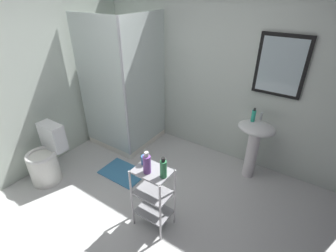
# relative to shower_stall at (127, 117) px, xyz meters

# --- Properties ---
(ground_plane) EXTENTS (4.20, 4.20, 0.02)m
(ground_plane) POSITION_rel_shower_stall_xyz_m (1.20, -1.23, -0.47)
(ground_plane) COLOR silver
(wall_back) EXTENTS (4.20, 0.14, 2.50)m
(wall_back) POSITION_rel_shower_stall_xyz_m (1.21, 0.62, 0.79)
(wall_back) COLOR silver
(wall_back) RESTS_ON ground_plane
(wall_left) EXTENTS (0.10, 4.20, 2.50)m
(wall_left) POSITION_rel_shower_stall_xyz_m (-0.65, -1.23, 0.79)
(wall_left) COLOR silver
(wall_left) RESTS_ON ground_plane
(shower_stall) EXTENTS (0.92, 0.92, 2.00)m
(shower_stall) POSITION_rel_shower_stall_xyz_m (0.00, 0.00, 0.00)
(shower_stall) COLOR white
(shower_stall) RESTS_ON ground_plane
(pedestal_sink) EXTENTS (0.46, 0.37, 0.81)m
(pedestal_sink) POSITION_rel_shower_stall_xyz_m (1.92, 0.29, 0.12)
(pedestal_sink) COLOR white
(pedestal_sink) RESTS_ON ground_plane
(sink_faucet) EXTENTS (0.03, 0.03, 0.10)m
(sink_faucet) POSITION_rel_shower_stall_xyz_m (1.92, 0.41, 0.40)
(sink_faucet) COLOR silver
(sink_faucet) RESTS_ON pedestal_sink
(toilet) EXTENTS (0.37, 0.49, 0.76)m
(toilet) POSITION_rel_shower_stall_xyz_m (-0.28, -1.26, -0.15)
(toilet) COLOR white
(toilet) RESTS_ON ground_plane
(storage_cart) EXTENTS (0.38, 0.28, 0.74)m
(storage_cart) POSITION_rel_shower_stall_xyz_m (1.32, -1.07, -0.03)
(storage_cart) COLOR silver
(storage_cart) RESTS_ON ground_plane
(hand_soap_bottle) EXTENTS (0.05, 0.05, 0.18)m
(hand_soap_bottle) POSITION_rel_shower_stall_xyz_m (1.85, 0.32, 0.43)
(hand_soap_bottle) COLOR #2DBC99
(hand_soap_bottle) RESTS_ON pedestal_sink
(conditioner_bottle_purple) EXTENTS (0.08, 0.08, 0.23)m
(conditioner_bottle_purple) POSITION_rel_shower_stall_xyz_m (1.30, -1.12, 0.38)
(conditioner_bottle_purple) COLOR #7D48A0
(conditioner_bottle_purple) RESTS_ON storage_cart
(body_wash_bottle_green) EXTENTS (0.06, 0.06, 0.22)m
(body_wash_bottle_green) POSITION_rel_shower_stall_xyz_m (1.46, -1.08, 0.37)
(body_wash_bottle_green) COLOR #358B54
(body_wash_bottle_green) RESTS_ON storage_cart
(rinse_cup) EXTENTS (0.07, 0.07, 0.09)m
(rinse_cup) POSITION_rel_shower_stall_xyz_m (1.20, -1.03, 0.32)
(rinse_cup) COLOR #3870B2
(rinse_cup) RESTS_ON storage_cart
(bath_mat) EXTENTS (0.60, 0.40, 0.02)m
(bath_mat) POSITION_rel_shower_stall_xyz_m (0.46, -0.65, -0.45)
(bath_mat) COLOR teal
(bath_mat) RESTS_ON ground_plane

